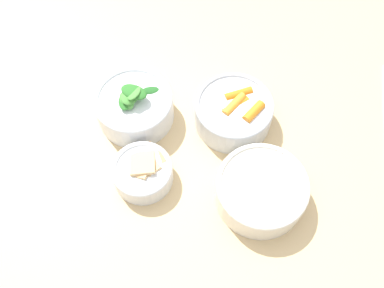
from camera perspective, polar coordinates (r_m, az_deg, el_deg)
ground_plane at (r=1.57m, az=-1.74°, el=-11.66°), size 10.00×10.00×0.00m
dining_table at (r=0.96m, az=-2.80°, el=-0.23°), size 1.23×1.03×0.77m
bowl_carrots at (r=0.84m, az=5.56°, el=4.33°), size 0.15×0.15×0.07m
bowl_greens at (r=0.85m, az=-7.64°, el=5.05°), size 0.15×0.15×0.10m
bowl_beans_hotdog at (r=0.78m, az=9.13°, el=-6.18°), size 0.16×0.16×0.06m
bowl_cookies at (r=0.79m, az=-6.57°, el=-3.67°), size 0.12×0.11×0.05m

